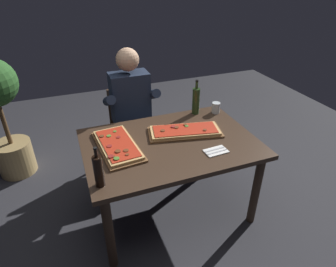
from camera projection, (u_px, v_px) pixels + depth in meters
name	position (u px, v px, depth m)	size (l,w,h in m)	color
ground_plane	(170.00, 208.00, 2.73)	(6.40, 6.40, 0.00)	#2D2D33
dining_table	(170.00, 151.00, 2.41)	(1.40, 0.96, 0.74)	#3D2B1E
pizza_rectangular_front	(185.00, 131.00, 2.46)	(0.66, 0.38, 0.05)	brown
pizza_rectangular_left	(118.00, 145.00, 2.27)	(0.33, 0.60, 0.05)	brown
wine_bottle_dark	(99.00, 171.00, 1.84)	(0.06, 0.06, 0.29)	black
oil_bottle_amber	(196.00, 101.00, 2.74)	(0.07, 0.07, 0.34)	#233819
tumbler_near_camera	(216.00, 108.00, 2.79)	(0.08, 0.08, 0.10)	silver
napkin_cutlery_set	(216.00, 151.00, 2.23)	(0.19, 0.12, 0.01)	white
diner_chair	(131.00, 125.00, 3.13)	(0.44, 0.44, 0.87)	#3D2B1E
seated_diner	(132.00, 108.00, 2.91)	(0.53, 0.41, 1.33)	#23232D
potted_plant_corner	(0.00, 110.00, 2.84)	(0.47, 0.47, 1.27)	tan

